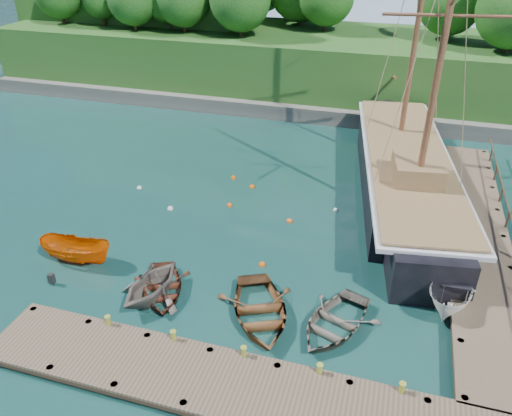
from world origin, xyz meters
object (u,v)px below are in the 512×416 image
at_px(schooner, 405,177).
at_px(rowboat_0, 163,293).
at_px(rowboat_3, 333,328).
at_px(cabin_boat_white, 450,302).
at_px(rowboat_1, 153,297).
at_px(rowboat_2, 260,318).
at_px(motorboat_orange, 79,261).

bearing_deg(schooner, rowboat_0, -136.50).
bearing_deg(rowboat_3, rowboat_0, -160.13).
bearing_deg(cabin_boat_white, rowboat_3, -133.50).
height_order(rowboat_0, rowboat_1, rowboat_1).
bearing_deg(rowboat_0, rowboat_2, -29.84).
distance_m(rowboat_3, motorboat_orange, 13.52).
height_order(rowboat_0, cabin_boat_white, cabin_boat_white).
height_order(motorboat_orange, cabin_boat_white, cabin_boat_white).
relative_size(rowboat_0, motorboat_orange, 0.98).
bearing_deg(rowboat_3, rowboat_2, -154.93).
xyz_separation_m(rowboat_0, rowboat_2, (4.91, -0.30, 0.00)).
relative_size(rowboat_0, rowboat_2, 0.79).
height_order(rowboat_2, cabin_boat_white, cabin_boat_white).
bearing_deg(rowboat_1, cabin_boat_white, 27.51).
xyz_separation_m(rowboat_3, motorboat_orange, (-13.48, 1.05, 0.00)).
distance_m(rowboat_2, motorboat_orange, 10.30).
distance_m(rowboat_1, schooner, 17.63).
distance_m(rowboat_0, motorboat_orange, 5.40).
bearing_deg(rowboat_1, rowboat_0, 67.93).
bearing_deg(rowboat_0, rowboat_3, -26.37).
bearing_deg(rowboat_2, rowboat_3, -20.06).
distance_m(rowboat_2, rowboat_3, 3.28).
xyz_separation_m(rowboat_1, rowboat_2, (5.20, 0.13, 0.00)).
distance_m(rowboat_0, schooner, 17.11).
height_order(rowboat_0, rowboat_3, rowboat_3).
bearing_deg(rowboat_2, rowboat_1, 156.24).
bearing_deg(rowboat_0, motorboat_orange, 142.51).
relative_size(rowboat_0, rowboat_3, 0.88).
bearing_deg(rowboat_2, cabin_boat_white, -1.83).
bearing_deg(motorboat_orange, rowboat_2, -99.29).
height_order(rowboat_1, rowboat_3, rowboat_1).
xyz_separation_m(motorboat_orange, schooner, (15.76, 12.45, 1.16)).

